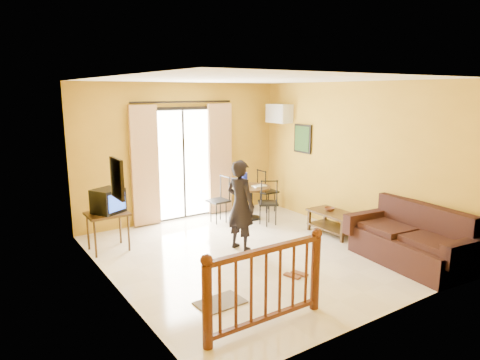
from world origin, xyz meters
TOP-DOWN VIEW (x-y plane):
  - ground at (0.00, 0.00)m, footprint 5.00×5.00m
  - room_shell at (0.00, 0.00)m, footprint 5.00×5.00m
  - balcony_door at (0.00, 2.43)m, footprint 2.25×0.14m
  - tv_table at (-1.90, 1.47)m, footprint 0.66×0.55m
  - television at (-1.87, 1.47)m, footprint 0.58×0.56m
  - picture_left at (-2.22, -0.20)m, footprint 0.05×0.42m
  - dining_table at (1.14, 1.65)m, footprint 0.83×0.83m
  - water_jug at (1.04, 1.76)m, footprint 0.15×0.15m
  - serving_tray at (1.28, 1.55)m, footprint 0.28×0.18m
  - dining_chairs at (1.13, 1.60)m, footprint 1.75×1.28m
  - air_conditioner at (2.09, 1.95)m, footprint 0.31×0.60m
  - botanical_print at (2.22, 1.30)m, footprint 0.05×0.50m
  - coffee_table at (1.85, -0.02)m, footprint 0.53×0.96m
  - bowl at (1.85, 0.09)m, footprint 0.23×0.23m
  - sofa at (1.86, -1.68)m, footprint 1.05×1.98m
  - standing_person at (-0.03, 0.29)m, footprint 0.50×0.63m
  - stair_balustrade at (-1.15, -1.90)m, footprint 1.63×0.13m
  - doormat at (-1.30, -1.15)m, footprint 0.62×0.43m
  - sandals at (0.04, -1.06)m, footprint 0.31×0.27m

SIDE VIEW (x-z plane):
  - ground at x=0.00m, z-range 0.00..0.00m
  - dining_chairs at x=1.13m, z-range -0.47..0.47m
  - doormat at x=-1.30m, z-range 0.00..0.02m
  - sandals at x=0.04m, z-range 0.00..0.03m
  - coffee_table at x=1.85m, z-range 0.07..0.50m
  - sofa at x=1.86m, z-range -0.11..0.79m
  - bowl at x=1.85m, z-range 0.42..0.49m
  - dining_table at x=1.14m, z-range 0.20..0.89m
  - stair_balustrade at x=-1.15m, z-range 0.05..1.08m
  - tv_table at x=-1.90m, z-range 0.25..0.90m
  - serving_tray at x=1.28m, z-range 0.69..0.71m
  - standing_person at x=-0.03m, z-range 0.00..1.53m
  - water_jug at x=1.04m, z-range 0.69..0.98m
  - television at x=-1.87m, z-range 0.65..1.05m
  - balcony_door at x=0.00m, z-range -0.04..2.42m
  - picture_left at x=-2.22m, z-range 1.29..1.81m
  - botanical_print at x=2.22m, z-range 1.35..1.95m
  - room_shell at x=0.00m, z-range -0.80..4.20m
  - air_conditioner at x=2.09m, z-range 1.95..2.35m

